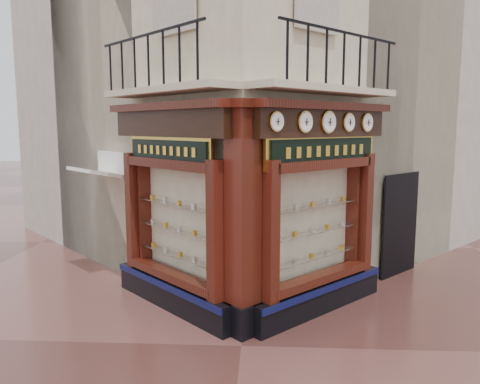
# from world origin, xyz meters

# --- Properties ---
(ground) EXTENTS (80.00, 80.00, 0.00)m
(ground) POSITION_xyz_m (0.00, 0.00, 0.00)
(ground) COLOR #4F2924
(ground) RESTS_ON ground
(main_building) EXTENTS (11.31, 11.31, 12.00)m
(main_building) POSITION_xyz_m (0.00, 6.16, 6.00)
(main_building) COLOR beige
(main_building) RESTS_ON ground
(neighbour_left) EXTENTS (11.31, 11.31, 11.00)m
(neighbour_left) POSITION_xyz_m (-2.47, 8.63, 5.50)
(neighbour_left) COLOR beige
(neighbour_left) RESTS_ON ground
(neighbour_right) EXTENTS (11.31, 11.31, 11.00)m
(neighbour_right) POSITION_xyz_m (2.47, 8.63, 5.50)
(neighbour_right) COLOR beige
(neighbour_right) RESTS_ON ground
(shopfront_left) EXTENTS (2.86, 2.86, 3.98)m
(shopfront_left) POSITION_xyz_m (-1.41, 1.57, 1.98)
(shopfront_left) COLOR black
(shopfront_left) RESTS_ON ground
(shopfront_right) EXTENTS (2.86, 2.86, 3.98)m
(shopfront_right) POSITION_xyz_m (1.41, 1.57, 1.98)
(shopfront_right) COLOR black
(shopfront_right) RESTS_ON ground
(corner_pilaster) EXTENTS (0.85, 0.85, 3.98)m
(corner_pilaster) POSITION_xyz_m (0.00, 0.50, 1.95)
(corner_pilaster) COLOR black
(corner_pilaster) RESTS_ON ground
(balcony) EXTENTS (5.94, 2.97, 1.03)m
(balcony) POSITION_xyz_m (0.00, 1.49, 4.22)
(balcony) COLOR beige
(balcony) RESTS_ON ground
(clock_a) EXTENTS (0.27, 0.27, 0.33)m
(clock_a) POSITION_xyz_m (0.54, 0.44, 3.62)
(clock_a) COLOR #BD8A3F
(clock_a) RESTS_ON ground
(clock_b) EXTENTS (0.30, 0.30, 0.38)m
(clock_b) POSITION_xyz_m (1.05, 0.94, 3.62)
(clock_b) COLOR #BD8A3F
(clock_b) RESTS_ON ground
(clock_c) EXTENTS (0.32, 0.32, 0.41)m
(clock_c) POSITION_xyz_m (1.50, 1.40, 3.62)
(clock_c) COLOR #BD8A3F
(clock_c) RESTS_ON ground
(clock_d) EXTENTS (0.29, 0.29, 0.36)m
(clock_d) POSITION_xyz_m (1.94, 1.84, 3.62)
(clock_d) COLOR #BD8A3F
(clock_d) RESTS_ON ground
(clock_e) EXTENTS (0.30, 0.30, 0.37)m
(clock_e) POSITION_xyz_m (2.37, 2.27, 3.62)
(clock_e) COLOR #BD8A3F
(clock_e) RESTS_ON ground
(awning) EXTENTS (1.47, 1.47, 0.24)m
(awning) POSITION_xyz_m (-3.58, 3.38, 0.00)
(awning) COLOR white
(awning) RESTS_ON ground
(signboard_left) EXTENTS (1.91, 1.91, 0.51)m
(signboard_left) POSITION_xyz_m (-1.46, 1.51, 3.10)
(signboard_left) COLOR gold
(signboard_left) RESTS_ON ground
(signboard_right) EXTENTS (2.23, 2.23, 0.60)m
(signboard_right) POSITION_xyz_m (1.46, 1.51, 3.10)
(signboard_right) COLOR gold
(signboard_right) RESTS_ON ground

